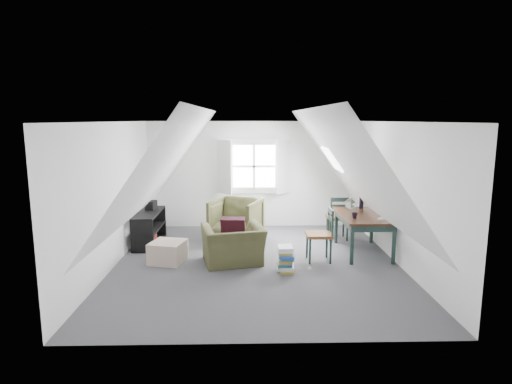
{
  "coord_description": "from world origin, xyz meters",
  "views": [
    {
      "loc": [
        -0.19,
        -7.29,
        2.54
      ],
      "look_at": [
        -0.0,
        0.6,
        1.2
      ],
      "focal_mm": 30.0,
      "sensor_mm": 36.0,
      "label": 1
    }
  ],
  "objects_px": {
    "ottoman": "(168,252)",
    "dining_table": "(363,220)",
    "armchair_far": "(236,240)",
    "dining_chair_near": "(321,234)",
    "dining_chair_far": "(338,217)",
    "armchair_near": "(233,263)",
    "magazine_stack": "(286,259)",
    "media_shelf": "(149,230)"
  },
  "relations": [
    {
      "from": "ottoman",
      "to": "dining_table",
      "type": "height_order",
      "value": "dining_table"
    },
    {
      "from": "dining_chair_far",
      "to": "dining_chair_near",
      "type": "relative_size",
      "value": 0.97
    },
    {
      "from": "armchair_near",
      "to": "magazine_stack",
      "type": "xyz_separation_m",
      "value": [
        0.9,
        -0.46,
        0.22
      ]
    },
    {
      "from": "ottoman",
      "to": "dining_table",
      "type": "xyz_separation_m",
      "value": [
        3.65,
        0.47,
        0.46
      ]
    },
    {
      "from": "ottoman",
      "to": "media_shelf",
      "type": "relative_size",
      "value": 0.44
    },
    {
      "from": "dining_chair_near",
      "to": "magazine_stack",
      "type": "bearing_deg",
      "value": -68.45
    },
    {
      "from": "ottoman",
      "to": "armchair_far",
      "type": "bearing_deg",
      "value": 50.22
    },
    {
      "from": "dining_chair_near",
      "to": "magazine_stack",
      "type": "height_order",
      "value": "dining_chair_near"
    },
    {
      "from": "dining_chair_far",
      "to": "dining_table",
      "type": "bearing_deg",
      "value": 97.06
    },
    {
      "from": "ottoman",
      "to": "media_shelf",
      "type": "height_order",
      "value": "media_shelf"
    },
    {
      "from": "dining_table",
      "to": "magazine_stack",
      "type": "height_order",
      "value": "dining_table"
    },
    {
      "from": "ottoman",
      "to": "dining_table",
      "type": "distance_m",
      "value": 3.7
    },
    {
      "from": "armchair_near",
      "to": "media_shelf",
      "type": "distance_m",
      "value": 2.15
    },
    {
      "from": "armchair_far",
      "to": "dining_chair_far",
      "type": "relative_size",
      "value": 1.04
    },
    {
      "from": "dining_chair_far",
      "to": "dining_chair_near",
      "type": "distance_m",
      "value": 1.52
    },
    {
      "from": "armchair_near",
      "to": "armchair_far",
      "type": "relative_size",
      "value": 1.07
    },
    {
      "from": "dining_chair_far",
      "to": "magazine_stack",
      "type": "height_order",
      "value": "dining_chair_far"
    },
    {
      "from": "armchair_near",
      "to": "dining_table",
      "type": "bearing_deg",
      "value": 179.78
    },
    {
      "from": "armchair_near",
      "to": "magazine_stack",
      "type": "height_order",
      "value": "magazine_stack"
    },
    {
      "from": "armchair_far",
      "to": "armchair_near",
      "type": "bearing_deg",
      "value": -69.77
    },
    {
      "from": "dining_table",
      "to": "magazine_stack",
      "type": "xyz_separation_m",
      "value": [
        -1.57,
        -1.0,
        -0.44
      ]
    },
    {
      "from": "ottoman",
      "to": "magazine_stack",
      "type": "relative_size",
      "value": 1.32
    },
    {
      "from": "ottoman",
      "to": "dining_chair_far",
      "type": "bearing_deg",
      "value": 22.75
    },
    {
      "from": "armchair_near",
      "to": "ottoman",
      "type": "distance_m",
      "value": 1.19
    },
    {
      "from": "media_shelf",
      "to": "dining_chair_far",
      "type": "bearing_deg",
      "value": 8.06
    },
    {
      "from": "dining_table",
      "to": "dining_chair_far",
      "type": "relative_size",
      "value": 1.6
    },
    {
      "from": "armchair_far",
      "to": "dining_chair_near",
      "type": "relative_size",
      "value": 1.01
    },
    {
      "from": "dining_chair_near",
      "to": "magazine_stack",
      "type": "distance_m",
      "value": 0.93
    },
    {
      "from": "armchair_far",
      "to": "media_shelf",
      "type": "bearing_deg",
      "value": -149.37
    },
    {
      "from": "armchair_far",
      "to": "magazine_stack",
      "type": "relative_size",
      "value": 2.26
    },
    {
      "from": "armchair_far",
      "to": "ottoman",
      "type": "distance_m",
      "value": 1.87
    },
    {
      "from": "armchair_near",
      "to": "dining_table",
      "type": "xyz_separation_m",
      "value": [
        2.47,
        0.55,
        0.65
      ]
    },
    {
      "from": "armchair_near",
      "to": "magazine_stack",
      "type": "distance_m",
      "value": 1.03
    },
    {
      "from": "magazine_stack",
      "to": "dining_table",
      "type": "bearing_deg",
      "value": 32.56
    },
    {
      "from": "magazine_stack",
      "to": "dining_chair_near",
      "type": "bearing_deg",
      "value": 38.74
    },
    {
      "from": "armchair_far",
      "to": "dining_chair_near",
      "type": "xyz_separation_m",
      "value": [
        1.57,
        -1.41,
        0.5
      ]
    },
    {
      "from": "media_shelf",
      "to": "dining_chair_near",
      "type": "bearing_deg",
      "value": -14.39
    },
    {
      "from": "dining_chair_far",
      "to": "media_shelf",
      "type": "distance_m",
      "value": 3.96
    },
    {
      "from": "dining_chair_near",
      "to": "armchair_near",
      "type": "bearing_deg",
      "value": -103.81
    },
    {
      "from": "dining_chair_near",
      "to": "magazine_stack",
      "type": "relative_size",
      "value": 2.24
    },
    {
      "from": "media_shelf",
      "to": "magazine_stack",
      "type": "bearing_deg",
      "value": -28.02
    },
    {
      "from": "armchair_far",
      "to": "media_shelf",
      "type": "distance_m",
      "value": 1.83
    }
  ]
}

